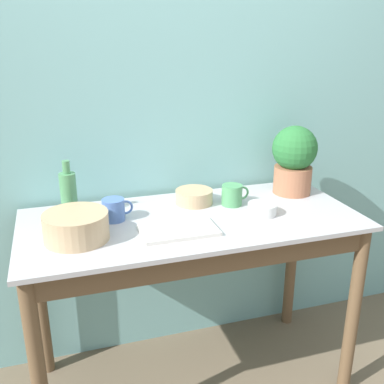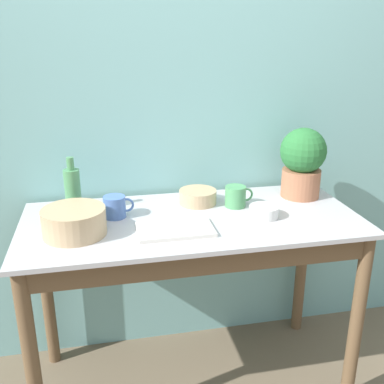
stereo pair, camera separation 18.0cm
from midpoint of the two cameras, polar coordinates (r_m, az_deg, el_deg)
name	(u,v)px [view 1 (the left image)]	position (r m, az deg, el deg)	size (l,w,h in m)	color
wall_back	(168,128)	(2.24, -5.33, 8.03)	(6.00, 0.05, 2.40)	#7AB2B2
counter_table	(194,255)	(2.02, -2.34, -8.02)	(1.48, 0.67, 0.88)	brown
potted_plant	(294,158)	(2.26, 10.62, 4.22)	(0.22, 0.22, 0.34)	#A36647
bowl_wash_large	(76,226)	(1.83, -17.26, -4.24)	(0.25, 0.25, 0.11)	tan
bottle_tall	(69,194)	(2.05, -17.85, -0.24)	(0.07, 0.07, 0.26)	#4C8C59
mug_green	(232,195)	(2.10, 2.72, -0.42)	(0.13, 0.10, 0.10)	#4C935B
mug_blue	(114,210)	(1.98, -12.46, -2.25)	(0.13, 0.10, 0.10)	#4C70B7
bowl_small_tan	(194,197)	(2.13, -2.15, -0.62)	(0.18, 0.18, 0.07)	tan
bowl_small_enamel_white	(262,209)	(2.01, 6.38, -2.21)	(0.13, 0.13, 0.05)	silver
tray_board	(179,230)	(1.84, -4.52, -4.92)	(0.31, 0.18, 0.02)	beige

